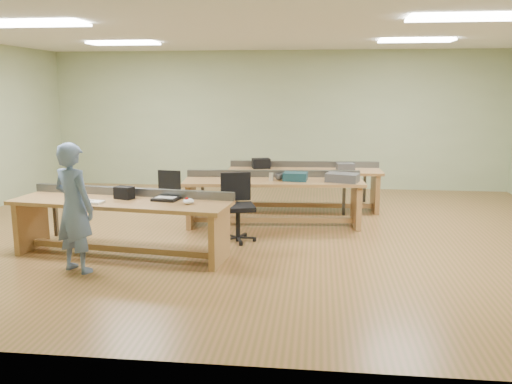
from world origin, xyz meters
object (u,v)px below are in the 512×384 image
workbench_front (122,214)px  workbench_back (304,180)px  workbench_mid (273,192)px  parts_bin_teal (295,176)px  parts_bin_grey (342,178)px  task_chair (237,216)px  mug (279,177)px  camera_bag (124,193)px  drinks_can (271,177)px  laptop_base (166,199)px  person (74,208)px

workbench_front → workbench_back: bearing=59.2°
workbench_mid → parts_bin_teal: parts_bin_teal is taller
workbench_back → parts_bin_grey: size_ratio=5.66×
task_chair → parts_bin_teal: task_chair is taller
parts_bin_grey → mug: size_ratio=3.73×
camera_bag → mug: bearing=61.1°
parts_bin_teal → camera_bag: bearing=-142.4°
task_chair → drinks_can: bearing=47.5°
workbench_back → drinks_can: bearing=-113.7°
workbench_front → parts_bin_grey: parts_bin_grey is taller
laptop_base → camera_bag: camera_bag is taller
workbench_mid → mug: (0.09, -0.01, 0.25)m
workbench_back → camera_bag: (-2.32, -2.91, 0.28)m
workbench_front → parts_bin_grey: 3.45m
laptop_base → parts_bin_grey: size_ratio=0.65×
parts_bin_grey → mug: parts_bin_grey is taller
workbench_mid → task_chair: bearing=-120.1°
workbench_front → parts_bin_grey: size_ratio=6.09×
laptop_base → camera_bag: (-0.58, 0.03, 0.06)m
camera_bag → workbench_front: bearing=-75.1°
workbench_back → task_chair: bearing=-115.8°
workbench_mid → workbench_back: 1.28m
task_chair → workbench_back: bearing=50.5°
person → drinks_can: size_ratio=12.43×
drinks_can → workbench_mid: bearing=74.4°
workbench_mid → laptop_base: 2.18m
workbench_front → person: 0.80m
workbench_back → parts_bin_teal: parts_bin_teal is taller
camera_bag → drinks_can: size_ratio=1.90×
laptop_base → drinks_can: 2.08m
person → camera_bag: bearing=-89.5°
workbench_mid → task_chair: task_chair is taller
task_chair → workbench_mid: bearing=48.5°
camera_bag → parts_bin_teal: camera_bag is taller
workbench_front → laptop_base: bearing=13.4°
workbench_mid → drinks_can: bearing=-110.7°
workbench_back → parts_bin_grey: parts_bin_grey is taller
workbench_front → task_chair: (1.42, 0.87, -0.20)m
workbench_mid → drinks_can: 0.28m
person → laptop_base: 1.19m
workbench_back → drinks_can: 1.40m
workbench_back → camera_bag: size_ratio=11.55×
parts_bin_teal → drinks_can: bearing=-169.9°
workbench_back → parts_bin_grey: bearing=-66.0°
workbench_front → laptop_base: (0.59, 0.07, 0.21)m
laptop_base → mug: (1.37, 1.74, 0.03)m
camera_bag → parts_bin_teal: 2.79m
workbench_mid → workbench_back: same height
task_chair → mug: size_ratio=7.45×
camera_bag → workbench_mid: bearing=62.7°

